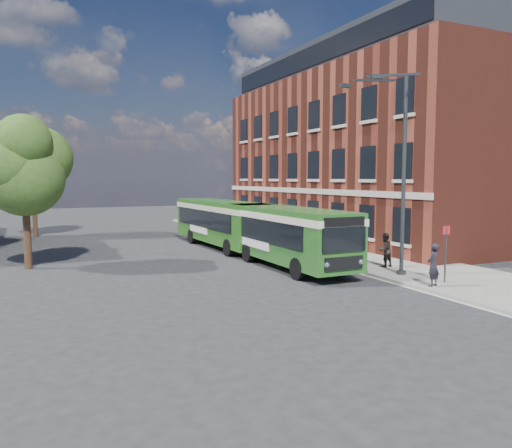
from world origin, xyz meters
name	(u,v)px	position (x,y,z in m)	size (l,w,h in m)	color
ground	(280,279)	(0.00, 0.00, 0.00)	(120.00, 120.00, 0.00)	#262629
pavement	(318,246)	(7.00, 8.00, 0.07)	(6.00, 48.00, 0.15)	gray
kerb_line	(276,250)	(3.95, 8.00, 0.01)	(0.12, 48.00, 0.01)	beige
brick_office	(369,146)	(14.00, 12.00, 6.97)	(12.10, 26.00, 14.20)	maroon
street_lamp	(398,172)	(4.84, -2.00, 4.79)	(2.96, 2.38, 9.00)	#35383A
bus_stop_sign	(446,250)	(5.60, -4.20, 1.51)	(0.35, 0.08, 2.52)	#35383A
bus_front	(286,231)	(1.75, 2.61, 1.83)	(2.72, 10.13, 3.02)	#275E20
bus_rear	(222,219)	(1.40, 10.73, 1.83)	(2.94, 11.17, 3.02)	#255E18
pedestrian_a	(433,265)	(4.60, -4.55, 1.02)	(0.64, 0.42, 1.75)	black
pedestrian_b	(385,250)	(5.72, -0.19, 0.99)	(0.82, 0.64, 1.68)	black
tree_left	(26,166)	(-10.13, 7.48, 5.11)	(4.46, 4.25, 7.54)	#341F12
tree_right	(34,158)	(-9.49, 22.34, 6.01)	(5.24, 4.98, 8.85)	#341F12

